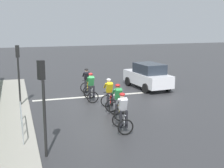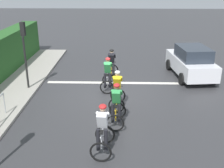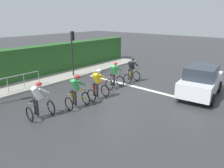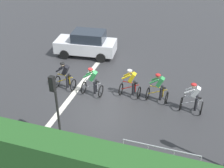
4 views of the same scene
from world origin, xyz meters
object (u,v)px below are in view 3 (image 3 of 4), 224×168
Objects in this scene: cyclist_second at (76,93)px; pedestrian_railing_kerbside at (16,80)px; cyclist_fourth at (114,76)px; cyclist_trailing at (132,71)px; cyclist_lead at (39,101)px; traffic_light_near_crossing at (73,47)px; cyclist_mid at (98,85)px; car_white at (201,81)px.

cyclist_second is 0.54× the size of pedestrian_railing_kerbside.
cyclist_second reaches higher than pedestrian_railing_kerbside.
cyclist_fourth is 1.69m from cyclist_trailing.
pedestrian_railing_kerbside is (4.08, -0.94, -0.03)m from cyclist_lead.
cyclist_second is 0.50× the size of traffic_light_near_crossing.
traffic_light_near_crossing is (4.45, -2.03, 1.43)m from cyclist_mid.
cyclist_fourth reaches higher than pedestrian_railing_kerbside.
car_white is (-4.48, -7.48, 0.08)m from cyclist_lead.
cyclist_trailing is at bearing -94.55° from cyclist_fourth.
traffic_light_near_crossing reaches higher than car_white.
traffic_light_near_crossing is at bearing -0.39° from cyclist_fourth.
pedestrian_railing_kerbside is (4.15, 6.04, -0.03)m from cyclist_trailing.
cyclist_mid is 0.39× the size of car_white.
cyclist_second is 6.99m from car_white.
cyclist_fourth is (0.49, -2.00, 0.00)m from cyclist_mid.
cyclist_lead is 0.54× the size of pedestrian_railing_kerbside.
cyclist_fourth is 0.50× the size of traffic_light_near_crossing.
car_white reaches higher than cyclist_fourth.
cyclist_second is 5.19m from cyclist_trailing.
traffic_light_near_crossing reaches higher than cyclist_fourth.
cyclist_lead is 1.00× the size of cyclist_second.
cyclist_second is at bearing 141.63° from traffic_light_near_crossing.
cyclist_mid is (-0.41, -3.29, 0.00)m from cyclist_lead.
car_white is (-4.55, -2.19, 0.08)m from cyclist_fourth.
cyclist_mid is at bearing 103.70° from cyclist_fourth.
cyclist_second is 1.00× the size of cyclist_fourth.
traffic_light_near_crossing is at bearing -24.46° from cyclist_mid.
pedestrian_railing_kerbside is at bearing 10.85° from cyclist_second.
cyclist_trailing is at bearing -84.53° from cyclist_mid.
car_white is at bearing -142.63° from pedestrian_railing_kerbside.
cyclist_mid is 1.00× the size of cyclist_trailing.
traffic_light_near_crossing is 4.61m from pedestrian_railing_kerbside.
pedestrian_railing_kerbside is at bearing 55.52° from cyclist_trailing.
car_white is at bearing -120.91° from cyclist_lead.
car_white is at bearing -173.51° from cyclist_trailing.
cyclist_lead is 6.83m from traffic_light_near_crossing.
cyclist_second is 1.00× the size of cyclist_trailing.
cyclist_second is at bearing 97.75° from cyclist_fourth.
traffic_light_near_crossing is at bearing 22.03° from cyclist_trailing.
car_white is 1.28× the size of traffic_light_near_crossing.
cyclist_trailing is (0.35, -3.69, 0.00)m from cyclist_mid.
cyclist_mid is at bearing 155.54° from traffic_light_near_crossing.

